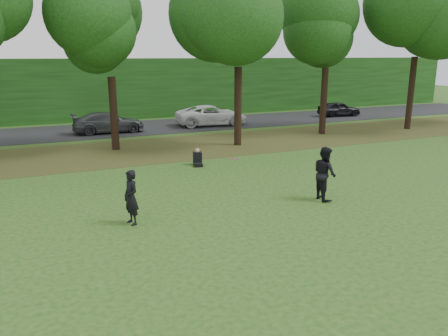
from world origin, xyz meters
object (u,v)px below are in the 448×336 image
player_right (325,173)px  frisbee (234,159)px  player_left (131,197)px  seated_person (198,159)px

player_right → frisbee: 3.67m
player_left → frisbee: 3.71m
frisbee → seated_person: 6.71m
player_left → frisbee: size_ratio=4.70×
frisbee → player_left: bearing=179.6°
frisbee → player_right: bearing=-5.7°
player_right → frisbee: size_ratio=5.30×
player_left → seated_person: player_left is taller
frisbee → seated_person: bearing=81.2°
player_left → seated_person: bearing=128.5°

